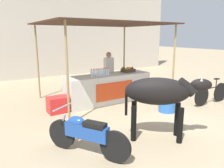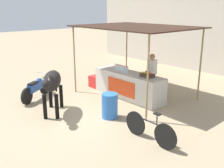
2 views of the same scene
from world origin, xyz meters
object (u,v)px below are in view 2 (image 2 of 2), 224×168
Objects in this scene: vendor_behind_counter at (152,75)px; cow at (52,83)px; stall_counter at (129,85)px; bicycle_leaning at (150,129)px; water_barrel at (110,106)px; cooler_box at (97,82)px; fruit_crate at (147,75)px; motorcycle_parked at (36,88)px.

vendor_behind_counter is 1.00× the size of cow.
bicycle_leaning is at bearing -36.14° from stall_counter.
water_barrel is (0.49, -2.55, -0.46)m from vendor_behind_counter.
stall_counter is 0.96m from vendor_behind_counter.
cooler_box is 0.77× the size of water_barrel.
fruit_crate is at bearing 3.16° from cooler_box.
motorcycle_parked is (-0.33, -2.59, 0.19)m from cooler_box.
water_barrel is 3.25m from motorcycle_parked.
stall_counter reaches higher than cooler_box.
motorcycle_parked is (-2.64, -3.44, -0.42)m from vendor_behind_counter.
cow is 1.04× the size of motorcycle_parked.
stall_counter is 5.00× the size of cooler_box.
cooler_box is at bearing 148.77° from water_barrel.
cooler_box is (-2.69, -0.15, -0.80)m from fruit_crate.
water_barrel is at bearing 38.01° from cow.
bicycle_leaning is (1.94, -2.09, -0.69)m from fruit_crate.
cooler_box is at bearing -176.84° from fruit_crate.
cow is 0.99× the size of bicycle_leaning.
cooler_box is 0.36× the size of cow.
cooler_box is (-1.83, -0.10, -0.24)m from stall_counter.
motorcycle_parked is at bearing -127.45° from vendor_behind_counter.
bicycle_leaning is (2.79, -2.04, -0.13)m from stall_counter.
fruit_crate is at bearing 65.72° from cow.
motorcycle_parked is at bearing -128.81° from stall_counter.
fruit_crate is 0.27× the size of cow.
cow reaches higher than bicycle_leaning.
cooler_box is at bearing 82.76° from motorcycle_parked.
vendor_behind_counter reaches higher than water_barrel.
bicycle_leaning is (1.83, -0.24, -0.04)m from water_barrel.
cow is (-1.35, -2.98, -0.00)m from fruit_crate.
cooler_box is 5.02m from bicycle_leaning.
cow is at bearing -114.28° from fruit_crate.
cooler_box is at bearing -176.97° from stall_counter.
stall_counter is 3.86× the size of water_barrel.
motorcycle_parked is at bearing -97.24° from cooler_box.
motorcycle_parked is at bearing -137.74° from fruit_crate.
stall_counter reaches higher than bicycle_leaning.
vendor_behind_counter is 3.66m from bicycle_leaning.
water_barrel is (2.80, -1.70, 0.15)m from cooler_box.
cow is at bearing -164.75° from bicycle_leaning.
fruit_crate reaches higher than motorcycle_parked.
cow is (-0.49, -2.93, 0.55)m from stall_counter.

